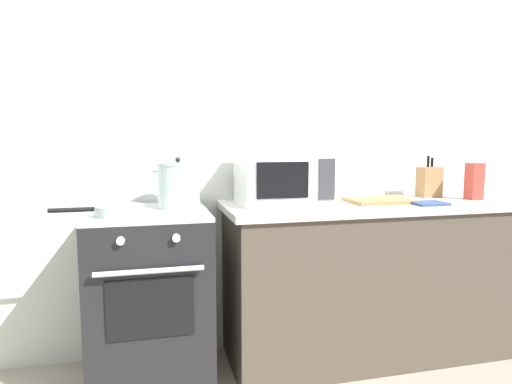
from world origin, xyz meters
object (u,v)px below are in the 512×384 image
object	(u,v)px
cutting_board	(379,200)
knife_block	(429,182)
stock_pot	(178,185)
microwave	(283,177)
stove	(150,298)
frying_pan	(118,210)
oven_mitt	(429,203)
pasta_box	(474,181)

from	to	relation	value
cutting_board	knife_block	xyz separation A→B (m)	(0.42, 0.14, 0.09)
stock_pot	microwave	xyz separation A→B (m)	(0.59, 0.02, 0.03)
stove	cutting_board	world-z (taller)	cutting_board
stock_pot	microwave	world-z (taller)	microwave
microwave	cutting_board	xyz separation A→B (m)	(0.56, -0.08, -0.14)
frying_pan	oven_mitt	xyz separation A→B (m)	(1.66, -0.04, -0.02)
oven_mitt	stove	bearing A→B (deg)	174.03
frying_pan	pasta_box	world-z (taller)	pasta_box
stock_pot	knife_block	world-z (taller)	stock_pot
stock_pot	oven_mitt	xyz separation A→B (m)	(1.36, -0.22, -0.11)
cutting_board	oven_mitt	world-z (taller)	cutting_board
cutting_board	knife_block	bearing A→B (deg)	18.29
oven_mitt	stock_pot	bearing A→B (deg)	170.79
stove	cutting_board	bearing A→B (deg)	0.05
microwave	oven_mitt	size ratio (longest dim) A/B	2.78
stove	knife_block	xyz separation A→B (m)	(1.73, 0.14, 0.56)
frying_pan	pasta_box	bearing A→B (deg)	2.38
stove	frying_pan	size ratio (longest dim) A/B	2.15
pasta_box	oven_mitt	distance (m)	0.43
stove	knife_block	bearing A→B (deg)	4.68
stove	pasta_box	bearing A→B (deg)	-0.86
frying_pan	stock_pot	bearing A→B (deg)	30.41
stock_pot	oven_mitt	world-z (taller)	stock_pot
frying_pan	knife_block	xyz separation A→B (m)	(1.86, 0.26, 0.07)
knife_block	pasta_box	world-z (taller)	knife_block
stock_pot	pasta_box	bearing A→B (deg)	-2.95
stock_pot	frying_pan	xyz separation A→B (m)	(-0.30, -0.18, -0.10)
frying_pan	microwave	size ratio (longest dim) A/B	0.86
stove	microwave	distance (m)	0.97
cutting_board	pasta_box	distance (m)	0.62
knife_block	pasta_box	size ratio (longest dim) A/B	1.18
stove	knife_block	world-z (taller)	knife_block
stove	microwave	world-z (taller)	microwave
cutting_board	knife_block	distance (m)	0.45
stock_pot	knife_block	xyz separation A→B (m)	(1.57, 0.08, -0.02)
microwave	oven_mitt	xyz separation A→B (m)	(0.77, -0.24, -0.14)
cutting_board	knife_block	size ratio (longest dim) A/B	1.38
frying_pan	knife_block	world-z (taller)	knife_block
frying_pan	oven_mitt	bearing A→B (deg)	-1.54
cutting_board	frying_pan	bearing A→B (deg)	-175.43
stock_pot	knife_block	distance (m)	1.57
frying_pan	knife_block	bearing A→B (deg)	7.80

